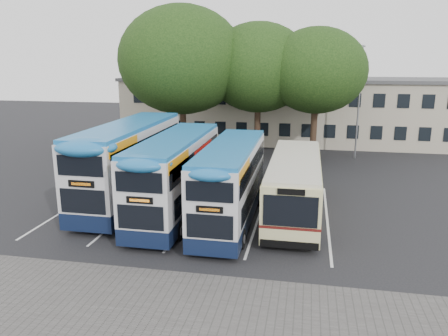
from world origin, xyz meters
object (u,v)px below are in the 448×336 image
at_px(tree_left, 182,60).
at_px(tree_right, 317,71).
at_px(bus_dd_left, 130,160).
at_px(tree_mid, 258,68).
at_px(bus_single, 295,182).
at_px(bus_dd_mid, 176,172).
at_px(lamp_post, 359,96).
at_px(bus_dd_right, 231,180).

height_order(tree_left, tree_right, tree_left).
relative_size(tree_right, bus_dd_left, 0.96).
relative_size(tree_mid, bus_single, 1.06).
xyz_separation_m(tree_left, bus_dd_left, (0.28, -11.80, -5.41)).
relative_size(tree_right, bus_dd_mid, 1.04).
distance_m(lamp_post, tree_right, 4.42).
xyz_separation_m(bus_dd_mid, bus_single, (6.07, 1.33, -0.56)).
distance_m(lamp_post, tree_mid, 8.42).
bearing_deg(tree_left, bus_dd_right, -64.99).
bearing_deg(bus_dd_right, lamp_post, 64.93).
bearing_deg(tree_left, tree_mid, 13.60).
xyz_separation_m(lamp_post, bus_dd_left, (-13.74, -14.21, -2.59)).
bearing_deg(bus_dd_left, tree_mid, 66.81).
relative_size(tree_mid, tree_right, 1.05).
xyz_separation_m(tree_mid, bus_single, (3.57, -13.43, -5.58)).
xyz_separation_m(tree_mid, bus_dd_left, (-5.67, -13.24, -4.82)).
height_order(lamp_post, tree_right, tree_right).
xyz_separation_m(bus_dd_left, bus_dd_right, (6.15, -2.00, -0.31)).
height_order(bus_dd_right, bus_single, bus_dd_right).
relative_size(lamp_post, bus_dd_right, 0.95).
height_order(tree_mid, tree_right, tree_mid).
height_order(bus_dd_mid, bus_single, bus_dd_mid).
xyz_separation_m(tree_mid, bus_dd_right, (0.48, -15.24, -5.13)).
relative_size(lamp_post, bus_single, 0.88).
bearing_deg(tree_left, bus_dd_left, -88.63).
bearing_deg(tree_right, bus_dd_right, -105.89).
xyz_separation_m(lamp_post, bus_single, (-4.49, -14.40, -3.35)).
bearing_deg(bus_dd_left, bus_dd_right, -18.02).
bearing_deg(bus_single, lamp_post, 72.67).
bearing_deg(bus_dd_right, bus_dd_mid, 170.84).
relative_size(tree_mid, bus_dd_mid, 1.09).
bearing_deg(bus_dd_left, bus_single, -1.21).
bearing_deg(bus_dd_right, tree_mid, 91.81).
bearing_deg(bus_dd_mid, bus_dd_right, -9.16).
bearing_deg(bus_dd_left, lamp_post, 45.97).
bearing_deg(bus_single, tree_right, 85.42).
bearing_deg(tree_left, lamp_post, 9.76).
height_order(tree_left, bus_dd_mid, tree_left).
distance_m(lamp_post, bus_dd_mid, 19.15).
height_order(tree_left, bus_single, tree_left).
distance_m(lamp_post, bus_dd_right, 18.13).
height_order(bus_dd_left, bus_dd_right, bus_dd_left).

